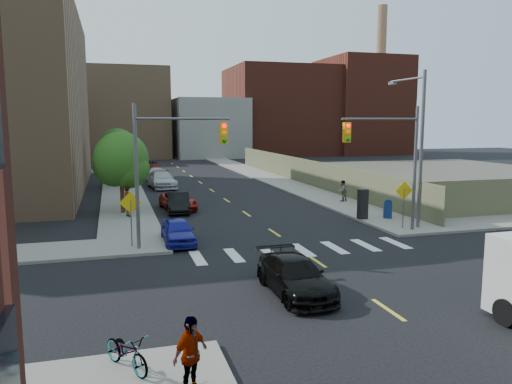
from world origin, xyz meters
TOP-DOWN VIEW (x-y plane):
  - ground at (0.00, 0.00)m, footprint 160.00×160.00m
  - sidewalk_nw at (-7.75, 41.50)m, footprint 3.50×73.00m
  - sidewalk_ne at (7.75, 41.50)m, footprint 3.50×73.00m
  - fence_north at (9.60, 28.00)m, footprint 0.12×44.00m
  - gravel_lot at (28.00, 30.00)m, footprint 36.00×42.00m
  - bg_bldg_west at (-22.00, 70.00)m, footprint 14.00×18.00m
  - bg_bldg_midwest at (-6.00, 72.00)m, footprint 14.00×16.00m
  - bg_bldg_center at (8.00, 70.00)m, footprint 12.00×16.00m
  - bg_bldg_east at (22.00, 72.00)m, footprint 18.00×18.00m
  - bg_bldg_fareast at (38.00, 70.00)m, footprint 14.00×16.00m
  - smokestack at (42.00, 70.00)m, footprint 1.80×1.80m
  - signal_nw at (-5.98, 6.00)m, footprint 4.59×0.30m
  - signal_ne at (5.98, 6.00)m, footprint 4.59×0.30m
  - streetlight_ne at (8.20, 6.90)m, footprint 0.25×3.70m
  - warn_sign_nw at (-7.80, 6.50)m, footprint 1.06×0.06m
  - warn_sign_ne at (7.20, 6.50)m, footprint 1.06×0.06m
  - warn_sign_midwest at (-7.80, 20.00)m, footprint 1.06×0.06m
  - tree_west_near at (-8.00, 16.05)m, footprint 3.66×3.64m
  - tree_west_far at (-8.00, 31.05)m, footprint 3.66×3.64m
  - parked_car_blue at (-5.50, 7.00)m, footprint 1.55×3.83m
  - parked_car_black at (-4.34, 15.92)m, footprint 1.74×4.22m
  - parked_car_red at (-4.20, 16.89)m, footprint 2.46×4.58m
  - parked_car_silver at (-4.20, 28.90)m, footprint 2.73×5.58m
  - parked_car_white at (-4.20, 34.12)m, footprint 2.24×4.67m
  - parked_car_maroon at (-4.20, 37.33)m, footprint 1.93×4.73m
  - parked_car_grey at (-4.20, 44.97)m, footprint 2.63×5.12m
  - black_sedan at (-2.42, -1.67)m, footprint 1.94×4.58m
  - mailbox at (7.92, 9.35)m, footprint 0.59×0.53m
  - payphone at (6.30, 9.58)m, footprint 0.56×0.46m
  - pedestrian_west at (-7.69, 14.41)m, footprint 0.71×0.84m
  - pedestrian_east at (8.18, 16.26)m, footprint 0.93×0.84m
  - pedestrian_sw at (-7.08, -7.48)m, footprint 1.08×1.00m
  - bicycle at (-8.42, -6.00)m, footprint 1.44×1.86m

SIDE VIEW (x-z plane):
  - ground at x=0.00m, z-range 0.00..0.00m
  - gravel_lot at x=28.00m, z-range 0.00..0.06m
  - sidewalk_nw at x=-7.75m, z-range 0.00..0.15m
  - sidewalk_ne at x=7.75m, z-range 0.00..0.15m
  - parked_car_red at x=-4.20m, z-range 0.00..1.22m
  - bicycle at x=-8.42m, z-range 0.15..1.09m
  - parked_car_blue at x=-5.50m, z-range 0.00..1.30m
  - black_sedan at x=-2.42m, z-range 0.00..1.32m
  - parked_car_black at x=-4.34m, z-range 0.00..1.36m
  - parked_car_grey at x=-4.20m, z-range 0.00..1.38m
  - mailbox at x=7.92m, z-range 0.13..1.33m
  - parked_car_maroon at x=-4.20m, z-range 0.00..1.53m
  - parked_car_white at x=-4.20m, z-range 0.00..1.54m
  - parked_car_silver at x=-4.20m, z-range 0.00..1.56m
  - pedestrian_east at x=8.18m, z-range 0.15..1.73m
  - pedestrian_sw at x=-7.08m, z-range 0.15..1.93m
  - payphone at x=6.30m, z-range 0.15..2.00m
  - pedestrian_west at x=-7.69m, z-range 0.15..2.12m
  - fence_north at x=9.60m, z-range 0.00..2.50m
  - warn_sign_nw at x=-7.80m, z-range 0.58..3.41m
  - warn_sign_ne at x=7.20m, z-range 0.58..3.41m
  - warn_sign_midwest at x=-7.80m, z-range 0.58..3.41m
  - tree_west_near at x=-8.00m, z-range 0.72..6.24m
  - tree_west_far at x=-8.00m, z-range 0.72..6.24m
  - signal_nw at x=-5.98m, z-range 1.03..8.03m
  - signal_ne at x=5.98m, z-range 1.03..8.03m
  - bg_bldg_center at x=8.00m, z-range 0.00..10.00m
  - streetlight_ne at x=8.20m, z-range 0.72..9.72m
  - bg_bldg_west at x=-22.00m, z-range 0.00..12.00m
  - bg_bldg_midwest at x=-6.00m, z-range 0.00..15.00m
  - bg_bldg_east at x=22.00m, z-range 0.00..16.00m
  - bg_bldg_fareast at x=38.00m, z-range 0.00..18.00m
  - smokestack at x=42.00m, z-range 0.00..28.00m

